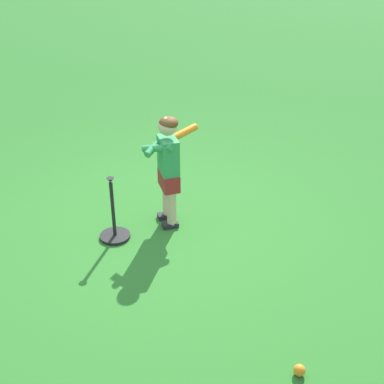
{
  "coord_description": "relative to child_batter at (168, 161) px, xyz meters",
  "views": [
    {
      "loc": [
        2.89,
        3.08,
        2.73
      ],
      "look_at": [
        -0.04,
        0.21,
        0.45
      ],
      "focal_mm": 49.16,
      "sensor_mm": 36.0,
      "label": 1
    }
  ],
  "objects": [
    {
      "name": "batting_tee",
      "position": [
        0.54,
        -0.16,
        -0.55
      ],
      "size": [
        0.28,
        0.28,
        0.62
      ],
      "color": "black",
      "rests_on": "ground"
    },
    {
      "name": "ground_plane",
      "position": [
        0.05,
        0.09,
        -0.65
      ],
      "size": [
        40.0,
        40.0,
        0.0
      ],
      "primitive_type": "plane",
      "color": "#2D7528"
    },
    {
      "name": "play_ball_far_left",
      "position": [
        0.71,
        1.97,
        -0.61
      ],
      "size": [
        0.08,
        0.08,
        0.08
      ],
      "primitive_type": "sphere",
      "color": "orange",
      "rests_on": "ground"
    },
    {
      "name": "child_batter",
      "position": [
        0.0,
        0.0,
        0.0
      ],
      "size": [
        0.64,
        0.33,
        1.08
      ],
      "color": "#232328",
      "rests_on": "ground"
    }
  ]
}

